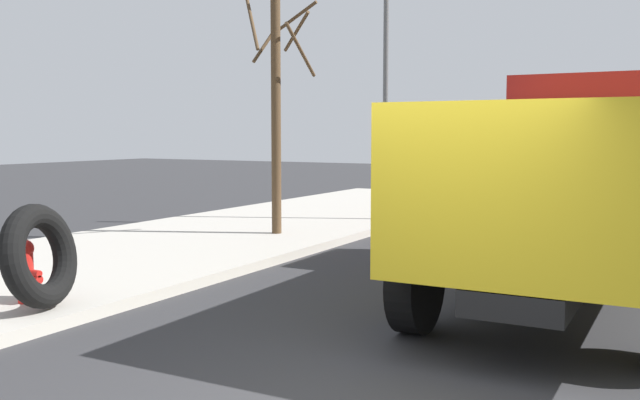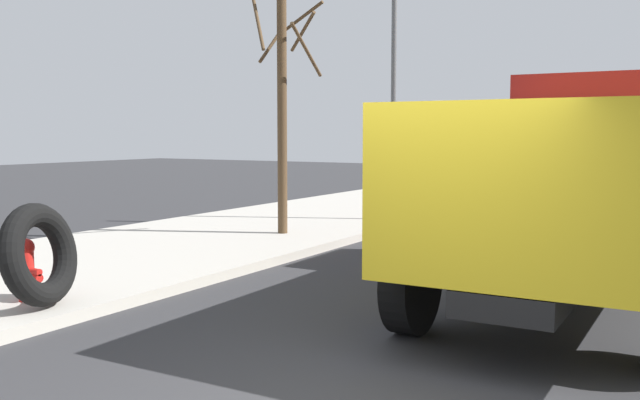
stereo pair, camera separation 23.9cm
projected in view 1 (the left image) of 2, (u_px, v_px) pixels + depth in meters
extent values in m
cylinder|color=red|center=(26.00, 278.00, 8.15)|extent=(0.19, 0.19, 0.58)
sphere|color=red|center=(24.00, 249.00, 8.12)|extent=(0.21, 0.21, 0.21)
cylinder|color=red|center=(35.00, 273.00, 8.06)|extent=(0.08, 0.15, 0.08)
cylinder|color=red|center=(16.00, 271.00, 8.23)|extent=(0.08, 0.15, 0.08)
cylinder|color=red|center=(35.00, 279.00, 8.07)|extent=(0.10, 0.15, 0.10)
torus|color=black|center=(40.00, 256.00, 7.80)|extent=(1.28, 0.79, 1.22)
cube|color=gold|center=(561.00, 181.00, 7.80)|extent=(4.84, 2.57, 1.60)
cube|color=maroon|center=(600.00, 148.00, 10.92)|extent=(2.04, 2.53, 2.20)
cube|color=black|center=(573.00, 248.00, 8.85)|extent=(7.01, 1.00, 0.24)
cylinder|color=black|center=(515.00, 230.00, 11.47)|extent=(1.10, 0.32, 1.10)
cylinder|color=black|center=(416.00, 282.00, 7.43)|extent=(1.10, 0.32, 1.10)
cube|color=orange|center=(628.00, 157.00, 15.44)|extent=(4.84, 2.58, 1.60)
cube|color=black|center=(631.00, 195.00, 16.48)|extent=(7.01, 1.02, 0.24)
cylinder|color=black|center=(591.00, 191.00, 19.10)|extent=(1.10, 0.32, 1.10)
cylinder|color=black|center=(556.00, 206.00, 15.13)|extent=(1.10, 0.32, 1.10)
cylinder|color=#4C3823|center=(276.00, 110.00, 13.62)|extent=(0.19, 0.19, 4.85)
cylinder|color=#4C3823|center=(265.00, 44.00, 13.71)|extent=(0.65, 0.25, 0.77)
cylinder|color=#4C3823|center=(296.00, 32.00, 13.71)|extent=(0.54, 0.87, 0.68)
cylinder|color=#4C3823|center=(293.00, 19.00, 13.91)|extent=(0.18, 1.17, 0.62)
cylinder|color=#4C3823|center=(251.00, 20.00, 13.30)|extent=(0.72, 0.79, 1.26)
cylinder|color=#4C3823|center=(301.00, 50.00, 13.26)|extent=(1.15, 0.11, 0.93)
cylinder|color=#595B5E|center=(386.00, 93.00, 15.89)|extent=(0.12, 0.12, 5.77)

